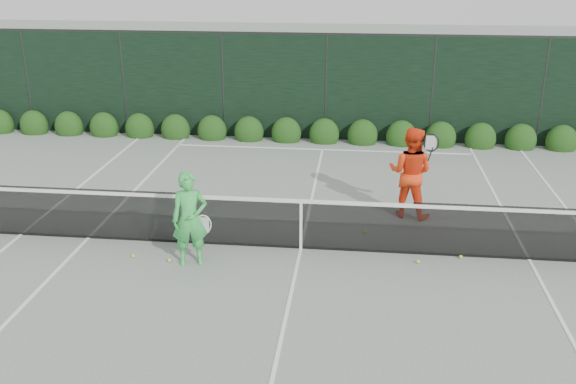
# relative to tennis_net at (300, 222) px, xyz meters

# --- Properties ---
(ground) EXTENTS (80.00, 80.00, 0.00)m
(ground) POSITION_rel_tennis_net_xyz_m (0.02, 0.00, -0.53)
(ground) COLOR slate
(ground) RESTS_ON ground
(tennis_net) EXTENTS (12.90, 0.10, 1.07)m
(tennis_net) POSITION_rel_tennis_net_xyz_m (0.00, 0.00, 0.00)
(tennis_net) COLOR black
(tennis_net) RESTS_ON ground
(player_woman) EXTENTS (0.71, 0.56, 1.69)m
(player_woman) POSITION_rel_tennis_net_xyz_m (-1.83, -0.80, 0.31)
(player_woman) COLOR green
(player_woman) RESTS_ON ground
(player_man) EXTENTS (1.10, 0.98, 1.90)m
(player_man) POSITION_rel_tennis_net_xyz_m (2.09, 1.84, 0.42)
(player_man) COLOR #FF4015
(player_man) RESTS_ON ground
(court_lines) EXTENTS (11.03, 23.83, 0.01)m
(court_lines) POSITION_rel_tennis_net_xyz_m (0.02, 0.00, -0.53)
(court_lines) COLOR white
(court_lines) RESTS_ON ground
(windscreen_fence) EXTENTS (32.00, 21.07, 3.06)m
(windscreen_fence) POSITION_rel_tennis_net_xyz_m (0.02, -2.71, 0.98)
(windscreen_fence) COLOR black
(windscreen_fence) RESTS_ON ground
(hedge_row) EXTENTS (31.66, 0.65, 0.94)m
(hedge_row) POSITION_rel_tennis_net_xyz_m (0.02, 7.15, -0.30)
(hedge_row) COLOR #15330E
(hedge_row) RESTS_ON ground
(tennis_balls) EXTENTS (5.94, 1.69, 0.07)m
(tennis_balls) POSITION_rel_tennis_net_xyz_m (0.22, -0.24, -0.50)
(tennis_balls) COLOR #C9DC31
(tennis_balls) RESTS_ON ground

